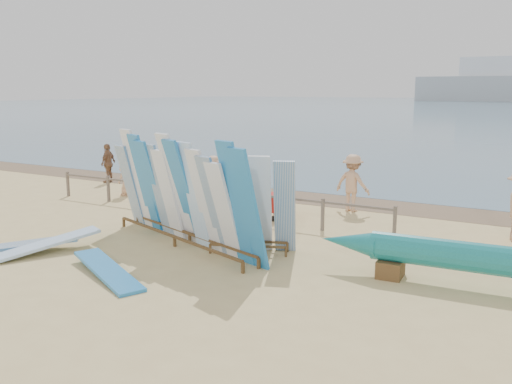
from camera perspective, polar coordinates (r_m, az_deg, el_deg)
The scene contains 21 objects.
ground at distance 14.75m, azimuth -12.24°, elevation -4.61°, with size 160.00×160.00×0.00m, color #D4BA7A.
wet_sand_strip at distance 20.54m, azimuth 1.16°, elevation -0.05°, with size 40.00×2.60×0.01m, color brown.
distant_ship at distance 191.80m, azimuth 23.34°, elevation 10.32°, with size 45.00×8.00×14.00m.
fence at distance 16.90m, azimuth -5.59°, elevation -0.27°, with size 12.08×0.08×0.90m.
main_surfboard_rack at distance 13.49m, azimuth -7.87°, elevation -0.37°, with size 5.61×2.54×2.82m.
side_surfboard_rack at distance 12.76m, azimuth -0.68°, elevation -1.57°, with size 2.27×1.36×2.48m.
outrigger_canoe at distance 11.37m, azimuth 23.05°, elevation -6.70°, with size 6.65×0.93×0.94m.
vendor_table at distance 13.71m, azimuth -4.53°, elevation -4.09°, with size 0.92×0.80×1.03m.
flat_board_b at distance 13.90m, azimuth -21.50°, elevation -6.09°, with size 0.56×2.70×0.07m, color #93BFEB.
flat_board_e at distance 14.35m, azimuth -23.42°, elevation -5.71°, with size 0.56×2.70×0.07m, color silver.
flat_board_d at distance 11.91m, azimuth -15.32°, elevation -8.48°, with size 0.56×2.70×0.07m, color #267BC0.
beach_chair_left at distance 18.28m, azimuth -5.39°, elevation -0.61°, with size 0.66×0.68×0.90m.
beach_chair_right at distance 17.24m, azimuth -2.76°, elevation -1.26°, with size 0.61×0.63×0.90m.
stroller at distance 16.30m, azimuth 1.98°, elevation -1.43°, with size 0.64×0.82×1.02m.
beachgoer_3 at distance 18.83m, azimuth -4.49°, elevation 1.40°, with size 1.03×0.43×1.60m, color tan.
beachgoer_0 at distance 20.46m, azimuth -13.40°, elevation 1.85°, with size 0.77×0.37×1.57m, color tan.
beachgoer_4 at distance 17.15m, azimuth -1.88°, elevation 0.96°, with size 1.09×0.47×1.86m, color #8C6042.
beachgoer_5 at distance 19.38m, azimuth -3.09°, elevation 1.67°, with size 1.47×0.48×1.59m, color beige.
beachgoer_extra_1 at distance 23.45m, azimuth -15.30°, elevation 2.94°, with size 0.96×0.41×1.64m, color #8C6042.
beachgoer_2 at distance 18.69m, azimuth -7.08°, elevation 1.48°, with size 0.84×0.40×1.72m, color beige.
beachgoer_9 at distance 17.51m, azimuth 10.12°, elevation 0.94°, with size 1.18×0.49×1.83m, color tan.
Camera 1 is at (9.54, -10.58, 3.85)m, focal length 38.00 mm.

